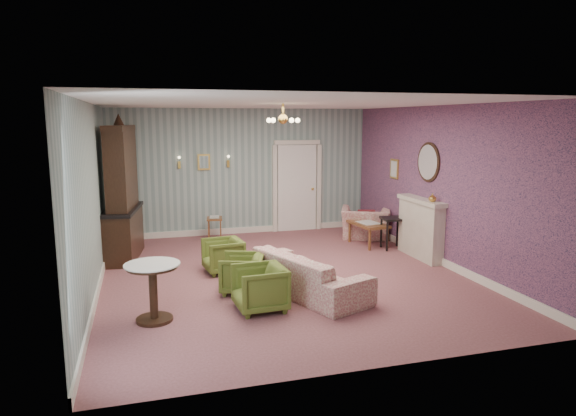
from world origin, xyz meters
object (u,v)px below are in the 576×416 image
object	(u,v)px
olive_chair_c	(223,254)
dresser	(121,189)
fireplace	(420,228)
olive_chair_b	(242,271)
wingback_chair	(365,218)
sofa_chintz	(306,266)
coffee_table	(368,234)
side_table_black	(392,233)
olive_chair_a	(260,286)
pedestal_table	(153,292)

from	to	relation	value
olive_chair_c	dresser	bearing A→B (deg)	-137.67
olive_chair_c	fireplace	xyz separation A→B (m)	(3.82, -0.08, 0.25)
olive_chair_b	wingback_chair	distance (m)	4.44
sofa_chintz	coffee_table	xyz separation A→B (m)	(2.22, 2.55, -0.18)
olive_chair_c	fireplace	world-z (taller)	fireplace
side_table_black	wingback_chair	bearing A→B (deg)	95.56
olive_chair_c	dresser	world-z (taller)	dresser
wingback_chair	dresser	bearing A→B (deg)	27.57
sofa_chintz	fireplace	size ratio (longest dim) A/B	1.56
olive_chair_a	dresser	size ratio (longest dim) A/B	0.26
sofa_chintz	side_table_black	distance (m)	3.31
olive_chair_b	fireplace	world-z (taller)	fireplace
olive_chair_c	wingback_chair	bearing A→B (deg)	109.70
olive_chair_c	fireplace	distance (m)	3.83
olive_chair_a	coffee_table	size ratio (longest dim) A/B	0.73
olive_chair_b	olive_chair_c	world-z (taller)	olive_chair_b
olive_chair_b	sofa_chintz	bearing A→B (deg)	90.06
olive_chair_c	side_table_black	world-z (taller)	side_table_black
sofa_chintz	pedestal_table	size ratio (longest dim) A/B	2.75
dresser	coffee_table	xyz separation A→B (m)	(4.96, -0.35, -1.10)
olive_chair_a	sofa_chintz	world-z (taller)	sofa_chintz
olive_chair_b	wingback_chair	xyz separation A→B (m)	(3.38, 2.88, 0.13)
sofa_chintz	pedestal_table	world-z (taller)	sofa_chintz
wingback_chair	side_table_black	size ratio (longest dim) A/B	1.59
fireplace	coffee_table	size ratio (longest dim) A/B	1.46
olive_chair_c	side_table_black	size ratio (longest dim) A/B	0.98
olive_chair_b	side_table_black	size ratio (longest dim) A/B	0.99
olive_chair_a	coffee_table	world-z (taller)	olive_chair_a
dresser	fireplace	world-z (taller)	dresser
wingback_chair	olive_chair_a	bearing A→B (deg)	72.67
olive_chair_b	olive_chair_c	size ratio (longest dim) A/B	1.01
sofa_chintz	dresser	xyz separation A→B (m)	(-2.75, 2.90, 0.92)
fireplace	olive_chair_b	bearing A→B (deg)	-164.16
dresser	side_table_black	bearing A→B (deg)	-0.36
dresser	side_table_black	distance (m)	5.46
dresser	pedestal_table	world-z (taller)	dresser
fireplace	pedestal_table	xyz separation A→B (m)	(-5.05, -1.88, -0.18)
fireplace	pedestal_table	size ratio (longest dim) A/B	1.76
olive_chair_b	olive_chair_a	bearing A→B (deg)	24.91
side_table_black	pedestal_table	distance (m)	5.50
pedestal_table	sofa_chintz	bearing A→B (deg)	12.61
dresser	fireplace	distance (m)	5.77
wingback_chair	side_table_black	bearing A→B (deg)	119.87
sofa_chintz	dresser	bearing A→B (deg)	21.86
olive_chair_b	pedestal_table	bearing A→B (deg)	-39.74
olive_chair_a	side_table_black	xyz separation A→B (m)	(3.40, 2.61, -0.02)
sofa_chintz	dresser	distance (m)	4.10
olive_chair_c	coffee_table	distance (m)	3.46
olive_chair_b	fireplace	distance (m)	3.85
coffee_table	olive_chair_b	bearing A→B (deg)	-144.71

